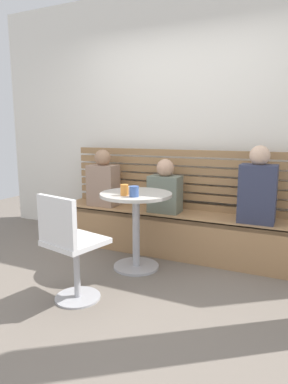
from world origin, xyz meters
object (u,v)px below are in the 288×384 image
cup_mug_blue (134,191)px  white_chair (69,245)px  person_adult (258,189)px  cup_tumbler_orange (124,190)px  booth_bench (171,232)px  person_child_left (103,181)px  person_child_middle (165,189)px  cup_ceramic_white (131,190)px  cafe_table (136,216)px

cup_mug_blue → white_chair: bearing=-109.5°
person_adult → cup_tumbler_orange: size_ratio=7.42×
cup_tumbler_orange → booth_bench: bearing=75.8°
person_child_left → person_child_middle: 0.78m
white_chair → person_adult: 1.83m
cup_tumbler_orange → cup_ceramic_white: (0.02, 0.09, -0.02)m
person_adult → cup_mug_blue: bearing=-143.4°
white_chair → cup_tumbler_orange: 0.75m
white_chair → cup_ceramic_white: bearing=79.6°
cafe_table → cup_mug_blue: cup_mug_blue is taller
booth_bench → cup_ceramic_white: 0.85m
person_child_left → cup_ceramic_white: (0.69, -0.62, 0.04)m
person_child_middle → white_chair: bearing=-99.4°
white_chair → cup_tumbler_orange: size_ratio=8.50×
white_chair → cup_tumbler_orange: bearing=79.7°
white_chair → cup_ceramic_white: white_chair is taller
cafe_table → white_chair: bearing=-101.2°
white_chair → person_adult: person_adult is taller
booth_bench → person_adult: person_adult is taller
booth_bench → cup_tumbler_orange: (-0.18, -0.72, 0.57)m
person_child_left → cup_mug_blue: 1.07m
cup_ceramic_white → booth_bench: bearing=75.4°
cafe_table → white_chair: (-0.16, -0.81, -0.05)m
cafe_table → person_adult: 1.19m
cafe_table → cup_mug_blue: bearing=-68.7°
cup_tumbler_orange → white_chair: bearing=-100.3°
cafe_table → cup_tumbler_orange: cup_tumbler_orange is taller
person_child_middle → cup_tumbler_orange: bearing=-98.6°
cup_mug_blue → person_child_middle: bearing=89.9°
person_child_middle → cup_ceramic_white: person_child_middle is taller
cafe_table → white_chair: size_ratio=0.87×
person_adult → person_child_middle: size_ratio=1.28×
booth_bench → cup_ceramic_white: (-0.16, -0.63, 0.55)m
cafe_table → person_adult: person_adult is taller
cafe_table → cup_ceramic_white: size_ratio=9.25×
cafe_table → person_adult: size_ratio=1.00×
white_chair → person_child_middle: 1.42m
white_chair → person_adult: (1.19, 1.36, 0.31)m
cafe_table → cup_ceramic_white: bearing=-111.0°
cup_tumbler_orange → cup_ceramic_white: cup_tumbler_orange is taller
person_child_middle → cup_tumbler_orange: person_child_middle is taller
person_adult → cup_mug_blue: 1.20m
cup_mug_blue → cup_ceramic_white: (-0.09, 0.11, -0.01)m
booth_bench → cup_mug_blue: 0.93m
person_child_left → booth_bench: bearing=0.1°
person_child_left → person_child_middle: size_ratio=1.14×
booth_bench → cup_mug_blue: (-0.07, -0.74, 0.57)m
person_child_left → cup_tumbler_orange: 0.98m
white_chair → cup_tumbler_orange: (0.12, 0.66, 0.33)m
person_child_middle → cup_ceramic_white: 0.64m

